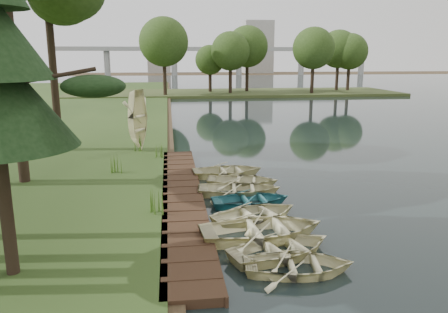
{
  "coord_description": "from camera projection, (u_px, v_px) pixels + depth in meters",
  "views": [
    {
      "loc": [
        -2.05,
        -16.97,
        5.71
      ],
      "look_at": [
        0.21,
        0.87,
        1.59
      ],
      "focal_mm": 35.0,
      "sensor_mm": 36.0,
      "label": 1
    }
  ],
  "objects": [
    {
      "name": "ground",
      "position": [
        221.0,
        199.0,
        17.94
      ],
      "size": [
        300.0,
        300.0,
        0.0
      ],
      "primitive_type": "plane",
      "color": "#3D2F1D"
    },
    {
      "name": "boardwalk",
      "position": [
        182.0,
        197.0,
        17.71
      ],
      "size": [
        1.6,
        16.0,
        0.3
      ],
      "primitive_type": "cube",
      "color": "#342114",
      "rests_on": "ground"
    },
    {
      "name": "peninsula",
      "position": [
        234.0,
        93.0,
        67.22
      ],
      "size": [
        50.0,
        14.0,
        0.45
      ],
      "primitive_type": "cube",
      "color": "#39451E",
      "rests_on": "ground"
    },
    {
      "name": "far_trees",
      "position": [
        212.0,
        52.0,
        65.42
      ],
      "size": [
        45.6,
        5.6,
        8.8
      ],
      "color": "black",
      "rests_on": "peninsula"
    },
    {
      "name": "bridge",
      "position": [
        214.0,
        52.0,
        133.9
      ],
      "size": [
        95.9,
        4.0,
        8.6
      ],
      "color": "#A5A5A0",
      "rests_on": "ground"
    },
    {
      "name": "building_a",
      "position": [
        258.0,
        47.0,
        154.98
      ],
      "size": [
        10.0,
        8.0,
        18.0
      ],
      "primitive_type": "cube",
      "color": "#A5A5A0",
      "rests_on": "ground"
    },
    {
      "name": "building_b",
      "position": [
        159.0,
        56.0,
        156.19
      ],
      "size": [
        8.0,
        8.0,
        12.0
      ],
      "primitive_type": "cube",
      "color": "#A5A5A0",
      "rests_on": "ground"
    },
    {
      "name": "rowboat_0",
      "position": [
        299.0,
        262.0,
        11.63
      ],
      "size": [
        3.18,
        2.42,
        0.62
      ],
      "primitive_type": "imported",
      "rotation": [
        0.0,
        0.0,
        1.47
      ],
      "color": "beige",
      "rests_on": "water"
    },
    {
      "name": "rowboat_1",
      "position": [
        282.0,
        246.0,
        12.59
      ],
      "size": [
        3.83,
        3.25,
        0.67
      ],
      "primitive_type": "imported",
      "rotation": [
        0.0,
        0.0,
        1.9
      ],
      "color": "beige",
      "rests_on": "water"
    },
    {
      "name": "rowboat_2",
      "position": [
        263.0,
        227.0,
        13.78
      ],
      "size": [
        4.25,
        3.22,
        0.83
      ],
      "primitive_type": "imported",
      "rotation": [
        0.0,
        0.0,
        1.67
      ],
      "color": "beige",
      "rests_on": "water"
    },
    {
      "name": "rowboat_3",
      "position": [
        256.0,
        212.0,
        15.3
      ],
      "size": [
        3.89,
        3.36,
        0.68
      ],
      "primitive_type": "imported",
      "rotation": [
        0.0,
        0.0,
        1.94
      ],
      "color": "beige",
      "rests_on": "water"
    },
    {
      "name": "rowboat_4",
      "position": [
        251.0,
        198.0,
        16.9
      ],
      "size": [
        3.23,
        2.43,
        0.64
      ],
      "primitive_type": "imported",
      "rotation": [
        0.0,
        0.0,
        1.65
      ],
      "color": "teal",
      "rests_on": "water"
    },
    {
      "name": "rowboat_5",
      "position": [
        239.0,
        187.0,
        18.14
      ],
      "size": [
        3.69,
        2.82,
        0.71
      ],
      "primitive_type": "imported",
      "rotation": [
        0.0,
        0.0,
        1.46
      ],
      "color": "beige",
      "rests_on": "water"
    },
    {
      "name": "rowboat_6",
      "position": [
        242.0,
        179.0,
        19.48
      ],
      "size": [
        3.59,
        2.91,
        0.66
      ],
      "primitive_type": "imported",
      "rotation": [
        0.0,
        0.0,
        1.35
      ],
      "color": "beige",
      "rests_on": "water"
    },
    {
      "name": "rowboat_7",
      "position": [
        228.0,
        169.0,
        21.08
      ],
      "size": [
        3.57,
        2.68,
        0.7
      ],
      "primitive_type": "imported",
      "rotation": [
        0.0,
        0.0,
        1.65
      ],
      "color": "beige",
      "rests_on": "water"
    },
    {
      "name": "stored_rowboat",
      "position": [
        140.0,
        145.0,
        25.59
      ],
      "size": [
        4.33,
        3.82,
        0.74
      ],
      "primitive_type": "imported",
      "rotation": [
        3.14,
        0.0,
        1.14
      ],
      "color": "beige",
      "rests_on": "bank"
    },
    {
      "name": "reeds_0",
      "position": [
        156.0,
        201.0,
        15.33
      ],
      "size": [
        0.6,
        0.6,
        0.91
      ],
      "primitive_type": "cone",
      "color": "#3F661E",
      "rests_on": "bank"
    },
    {
      "name": "reeds_1",
      "position": [
        116.0,
        164.0,
        20.74
      ],
      "size": [
        0.6,
        0.6,
        0.85
      ],
      "primitive_type": "cone",
      "color": "#3F661E",
      "rests_on": "bank"
    },
    {
      "name": "reeds_2",
      "position": [
        160.0,
        149.0,
        24.01
      ],
      "size": [
        0.6,
        0.6,
        0.86
      ],
      "primitive_type": "cone",
      "color": "#3F661E",
      "rests_on": "bank"
    },
    {
      "name": "reeds_3",
      "position": [
        138.0,
        143.0,
        25.41
      ],
      "size": [
        0.6,
        0.6,
        1.03
      ],
      "primitive_type": "cone",
      "color": "#3F661E",
      "rests_on": "bank"
    }
  ]
}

